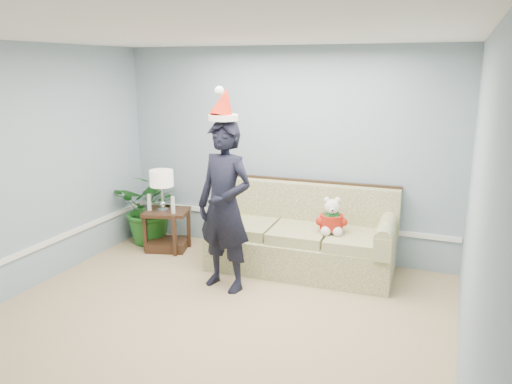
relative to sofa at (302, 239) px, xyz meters
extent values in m
cube|color=tan|center=(-0.41, -2.04, -0.38)|extent=(4.50, 5.00, 0.02)
cube|color=white|center=(-0.41, -2.04, 2.34)|extent=(4.50, 5.00, 0.02)
cube|color=#849BA9|center=(-0.41, 0.47, 0.98)|extent=(4.50, 0.02, 2.70)
cube|color=#849BA9|center=(1.85, -2.04, 0.98)|extent=(0.02, 5.00, 2.70)
cube|color=white|center=(-0.41, 0.45, 0.08)|extent=(4.48, 0.03, 0.06)
cube|color=white|center=(-2.65, -2.04, 0.08)|extent=(0.03, 4.98, 0.06)
cube|color=#57642F|center=(0.00, -0.06, -0.16)|extent=(2.26, 1.05, 0.42)
cube|color=#57642F|center=(-0.69, -0.12, 0.12)|extent=(0.69, 0.79, 0.13)
cube|color=#57642F|center=(0.00, -0.12, 0.12)|extent=(0.69, 0.79, 0.13)
cube|color=#57642F|center=(0.69, -0.12, 0.12)|extent=(0.69, 0.79, 0.13)
cube|color=#57642F|center=(0.00, 0.30, 0.35)|extent=(2.23, 0.31, 0.59)
cube|color=black|center=(0.00, 0.37, 0.65)|extent=(2.22, 0.16, 0.05)
cube|color=#57642F|center=(-1.01, -0.06, 0.18)|extent=(0.23, 0.96, 0.25)
cube|color=#57642F|center=(1.01, -0.06, 0.18)|extent=(0.23, 0.96, 0.25)
cube|color=#3A2615|center=(-1.90, -0.09, 0.16)|extent=(0.69, 0.63, 0.05)
cube|color=#3A2615|center=(-1.90, -0.09, -0.30)|extent=(0.62, 0.56, 0.13)
cube|color=#3A2615|center=(-2.13, -0.27, -0.09)|extent=(0.06, 0.06, 0.55)
cube|color=#3A2615|center=(-1.66, -0.27, -0.09)|extent=(0.06, 0.06, 0.55)
cube|color=#3A2615|center=(-2.13, 0.10, -0.09)|extent=(0.06, 0.06, 0.55)
cube|color=#3A2615|center=(-1.66, 0.10, -0.09)|extent=(0.06, 0.06, 0.55)
cylinder|color=silver|center=(-1.92, -0.13, 0.20)|extent=(0.15, 0.15, 0.03)
sphere|color=silver|center=(-1.92, -0.13, 0.28)|extent=(0.09, 0.09, 0.09)
cylinder|color=silver|center=(-1.92, -0.13, 0.42)|extent=(0.02, 0.02, 0.31)
cylinder|color=beige|center=(-1.92, -0.13, 0.64)|extent=(0.31, 0.31, 0.22)
cylinder|color=silver|center=(-2.10, -0.17, 0.25)|extent=(0.06, 0.06, 0.12)
cylinder|color=white|center=(-2.10, -0.17, 0.36)|extent=(0.05, 0.05, 0.10)
cylinder|color=silver|center=(-1.73, -0.17, 0.25)|extent=(0.06, 0.06, 0.12)
cylinder|color=white|center=(-1.73, -0.17, 0.36)|extent=(0.05, 0.05, 0.10)
imported|color=#1C5A1B|center=(-2.24, 0.07, 0.15)|extent=(1.07, 0.97, 1.03)
imported|color=black|center=(-0.63, -0.88, 0.58)|extent=(0.78, 0.60, 1.90)
cylinder|color=white|center=(-0.63, -0.88, 1.55)|extent=(0.40, 0.40, 0.06)
cone|color=red|center=(-0.63, -0.85, 1.71)|extent=(0.36, 0.41, 0.36)
sphere|color=white|center=(-0.63, -0.96, 1.83)|extent=(0.10, 0.10, 0.10)
sphere|color=white|center=(0.39, -0.13, 0.31)|extent=(0.25, 0.25, 0.25)
cylinder|color=red|center=(0.39, -0.13, 0.31)|extent=(0.33, 0.33, 0.18)
cylinder|color=#146126|center=(0.39, -0.13, 0.41)|extent=(0.22, 0.22, 0.03)
sphere|color=white|center=(0.32, -0.25, 0.23)|extent=(0.12, 0.12, 0.12)
sphere|color=white|center=(0.45, -0.25, 0.23)|extent=(0.12, 0.12, 0.12)
sphere|color=white|center=(0.39, -0.14, 0.50)|extent=(0.18, 0.18, 0.18)
sphere|color=black|center=(0.39, -0.25, 0.48)|extent=(0.03, 0.03, 0.03)
sphere|color=white|center=(0.32, -0.13, 0.57)|extent=(0.07, 0.07, 0.07)
sphere|color=white|center=(0.45, -0.13, 0.57)|extent=(0.07, 0.07, 0.07)
camera|label=1|loc=(1.67, -5.62, 2.07)|focal=35.00mm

